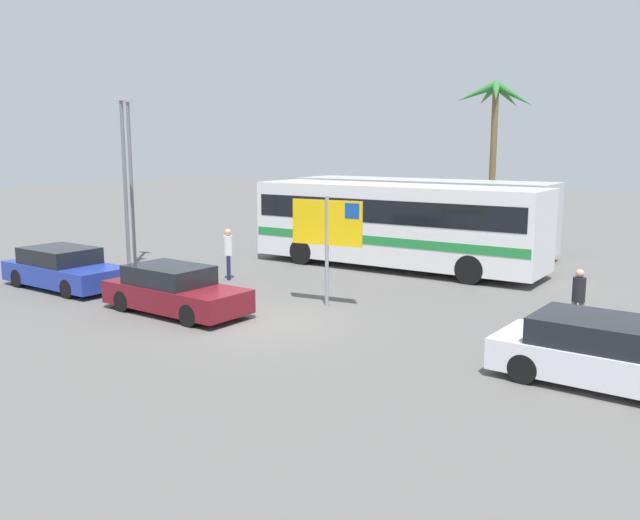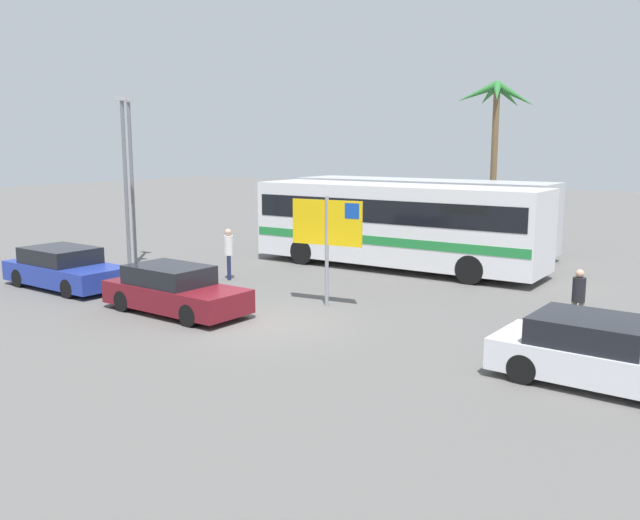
# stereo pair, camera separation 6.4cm
# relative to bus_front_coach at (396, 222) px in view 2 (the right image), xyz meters

# --- Properties ---
(ground) EXTENTS (120.00, 120.00, 0.00)m
(ground) POSITION_rel_bus_front_coach_xyz_m (0.63, -9.13, -1.78)
(ground) COLOR #605E5B
(bus_front_coach) EXTENTS (11.18, 2.70, 3.17)m
(bus_front_coach) POSITION_rel_bus_front_coach_xyz_m (0.00, 0.00, 0.00)
(bus_front_coach) COLOR white
(bus_front_coach) RESTS_ON ground
(bus_rear_coach) EXTENTS (11.18, 2.70, 3.17)m
(bus_rear_coach) POSITION_rel_bus_front_coach_xyz_m (-0.77, 3.86, 0.00)
(bus_rear_coach) COLOR silver
(bus_rear_coach) RESTS_ON ground
(ferry_sign) EXTENTS (2.19, 0.33, 3.20)m
(ferry_sign) POSITION_rel_bus_front_coach_xyz_m (1.20, -6.48, 0.54)
(ferry_sign) COLOR gray
(ferry_sign) RESTS_ON ground
(car_white) EXTENTS (4.19, 2.07, 1.32)m
(car_white) POSITION_rel_bus_front_coach_xyz_m (9.15, -8.93, -1.15)
(car_white) COLOR silver
(car_white) RESTS_ON ground
(car_maroon) EXTENTS (4.45, 1.92, 1.32)m
(car_maroon) POSITION_rel_bus_front_coach_xyz_m (-1.95, -9.54, -1.15)
(car_maroon) COLOR maroon
(car_maroon) RESTS_ON ground
(car_blue) EXTENTS (4.58, 2.07, 1.32)m
(car_blue) POSITION_rel_bus_front_coach_xyz_m (-7.41, -9.17, -1.15)
(car_blue) COLOR #23389E
(car_blue) RESTS_ON ground
(pedestrian_near_sign) EXTENTS (0.32, 0.32, 1.60)m
(pedestrian_near_sign) POSITION_rel_bus_front_coach_xyz_m (7.89, -5.28, -0.85)
(pedestrian_near_sign) COLOR #706656
(pedestrian_near_sign) RESTS_ON ground
(pedestrian_by_bus) EXTENTS (0.32, 0.32, 1.79)m
(pedestrian_by_bus) POSITION_rel_bus_front_coach_xyz_m (-3.81, -5.15, -0.72)
(pedestrian_by_bus) COLOR #1E2347
(pedestrian_by_bus) RESTS_ON ground
(lamp_post_left_side) EXTENTS (0.56, 0.20, 6.44)m
(lamp_post_left_side) POSITION_rel_bus_front_coach_xyz_m (-9.18, -4.68, 1.76)
(lamp_post_left_side) COLOR slate
(lamp_post_left_side) RESTS_ON ground
(lamp_post_right_side) EXTENTS (0.56, 0.20, 6.38)m
(lamp_post_right_side) POSITION_rel_bus_front_coach_xyz_m (-8.09, -5.90, 1.73)
(lamp_post_right_side) COLOR slate
(lamp_post_right_side) RESTS_ON ground
(palm_tree_seaside) EXTENTS (3.74, 3.77, 7.76)m
(palm_tree_seaside) POSITION_rel_bus_front_coach_xyz_m (-0.05, 10.60, 4.38)
(palm_tree_seaside) COLOR brown
(palm_tree_seaside) RESTS_ON ground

